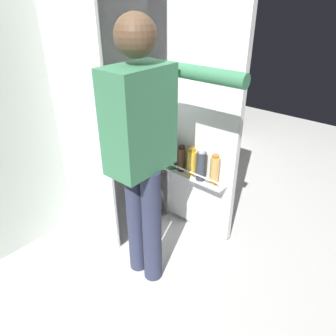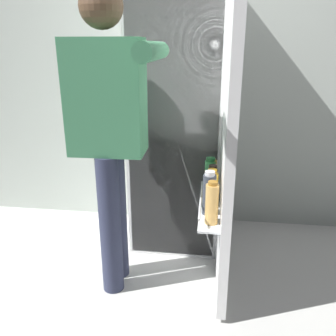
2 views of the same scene
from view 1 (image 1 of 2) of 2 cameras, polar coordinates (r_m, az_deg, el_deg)
The scene contains 4 objects.
ground_plane at distance 2.53m, azimuth 0.18°, elevation -13.30°, with size 6.84×6.84×0.00m, color silver.
kitchen_wall at distance 2.55m, azimuth -15.63°, elevation 19.04°, with size 4.40×0.10×2.61m, color beige.
refrigerator at distance 2.38m, azimuth -8.36°, elevation 8.48°, with size 0.63×1.14×1.77m.
person at distance 1.79m, azimuth -4.70°, elevation 4.50°, with size 0.51×0.69×1.62m.
Camera 1 is at (-1.43, -1.21, 1.69)m, focal length 34.38 mm.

